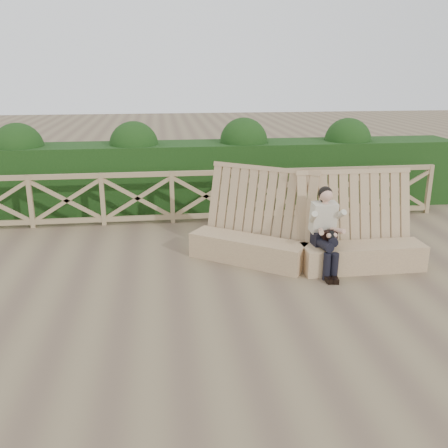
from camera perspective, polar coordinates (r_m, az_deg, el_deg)
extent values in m
plane|color=brown|center=(7.45, 0.51, -7.53)|extent=(60.00, 60.00, 0.00)
cube|color=#936F54|center=(8.43, 2.70, -2.94)|extent=(1.90, 1.56, 0.42)
cube|color=#936F54|center=(8.48, 3.55, 1.27)|extent=(1.87, 1.51, 1.54)
cube|color=#936F54|center=(8.42, 15.56, -3.63)|extent=(1.99, 0.52, 0.42)
cube|color=#936F54|center=(8.47, 15.17, 0.65)|extent=(1.99, 0.46, 1.54)
cube|color=black|center=(8.17, 11.29, -1.57)|extent=(0.37, 0.28, 0.22)
cube|color=beige|center=(8.11, 11.30, 0.77)|extent=(0.41, 0.31, 0.52)
sphere|color=tan|center=(7.97, 11.59, 3.25)|extent=(0.22, 0.22, 0.21)
sphere|color=black|center=(7.99, 11.50, 3.45)|extent=(0.24, 0.24, 0.23)
cylinder|color=black|center=(7.96, 11.26, -2.23)|extent=(0.18, 0.46, 0.15)
cylinder|color=black|center=(8.01, 12.27, -1.63)|extent=(0.18, 0.47, 0.16)
cylinder|color=black|center=(7.88, 11.66, -4.81)|extent=(0.13, 0.13, 0.42)
cylinder|color=black|center=(7.91, 12.50, -4.78)|extent=(0.13, 0.13, 0.42)
cube|color=black|center=(7.87, 11.83, -6.21)|extent=(0.11, 0.24, 0.08)
cube|color=black|center=(7.89, 12.55, -6.19)|extent=(0.11, 0.24, 0.08)
cube|color=black|center=(7.99, 11.94, -1.30)|extent=(0.24, 0.15, 0.15)
cube|color=black|center=(7.83, 12.29, -1.26)|extent=(0.07, 0.09, 0.12)
cube|color=#8E7752|center=(10.45, -2.12, 5.86)|extent=(10.10, 0.07, 0.10)
cube|color=#8E7752|center=(10.67, -2.06, 0.97)|extent=(10.10, 0.07, 0.10)
cube|color=black|center=(11.68, -2.65, 5.60)|extent=(12.00, 1.20, 1.50)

